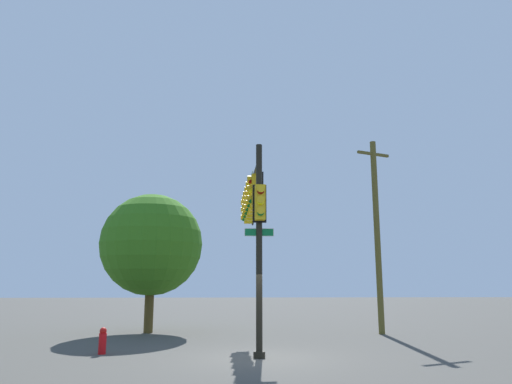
{
  "coord_description": "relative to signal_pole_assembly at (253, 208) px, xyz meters",
  "views": [
    {
      "loc": [
        -14.87,
        0.69,
        2.24
      ],
      "look_at": [
        -0.18,
        0.11,
        5.09
      ],
      "focal_mm": 32.98,
      "sensor_mm": 36.0,
      "label": 1
    }
  ],
  "objects": [
    {
      "name": "fire_hydrant",
      "position": [
        -1.33,
        4.88,
        -4.58
      ],
      "size": [
        0.33,
        0.24,
        0.83
      ],
      "color": "red",
      "rests_on": "ground_plane"
    },
    {
      "name": "ground_plane",
      "position": [
        -2.36,
        -0.11,
        -4.99
      ],
      "size": [
        120.0,
        120.0,
        0.0
      ],
      "primitive_type": "plane",
      "color": "#45433E"
    },
    {
      "name": "utility_pole",
      "position": [
        4.19,
        -5.88,
        -0.4
      ],
      "size": [
        0.81,
        1.7,
        8.88
      ],
      "color": "brown",
      "rests_on": "ground_plane"
    },
    {
      "name": "tree_mid",
      "position": [
        5.18,
        4.62,
        -0.97
      ],
      "size": [
        4.76,
        4.76,
        6.41
      ],
      "color": "#4F3F1C",
      "rests_on": "ground_plane"
    },
    {
      "name": "signal_pole_assembly",
      "position": [
        0.0,
        0.0,
        0.0
      ],
      "size": [
        6.89,
        1.02,
        6.7
      ],
      "color": "black",
      "rests_on": "ground_plane"
    }
  ]
}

